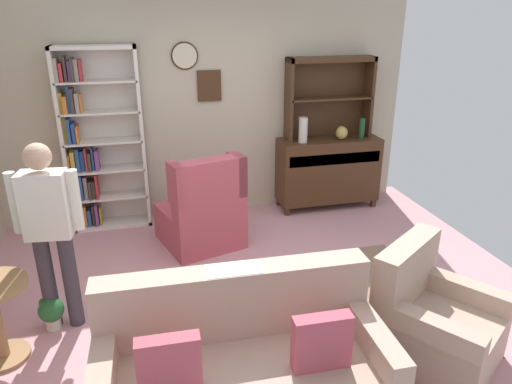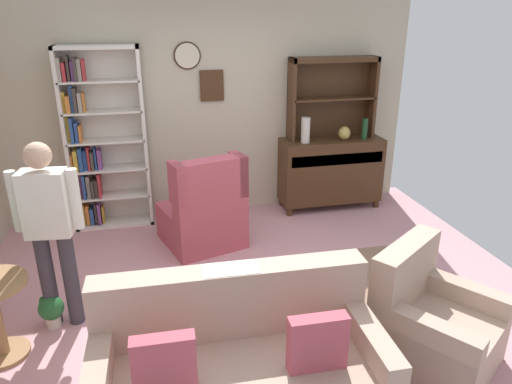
{
  "view_description": "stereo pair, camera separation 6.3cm",
  "coord_description": "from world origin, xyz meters",
  "px_view_note": "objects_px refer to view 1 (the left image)",
  "views": [
    {
      "loc": [
        -0.83,
        -3.54,
        2.45
      ],
      "look_at": [
        0.1,
        0.2,
        0.95
      ],
      "focal_mm": 32.94,
      "sensor_mm": 36.0,
      "label": 1
    },
    {
      "loc": [
        -0.77,
        -3.56,
        2.45
      ],
      "look_at": [
        0.1,
        0.2,
        0.95
      ],
      "focal_mm": 32.94,
      "sensor_mm": 36.0,
      "label": 2
    }
  ],
  "objects_px": {
    "sideboard": "(328,169)",
    "bottle_wine": "(362,128)",
    "armchair_floral": "(433,324)",
    "couch_floral": "(243,371)",
    "vase_round": "(342,133)",
    "potted_plant_small": "(51,311)",
    "coffee_table": "(209,301)",
    "sideboard_hutch": "(329,87)",
    "person_reading": "(50,225)",
    "bookshelf": "(97,143)",
    "wingback_chair": "(203,214)",
    "book_stack": "(226,288)",
    "vase_tall": "(303,130)"
  },
  "relations": [
    {
      "from": "sideboard",
      "to": "bottle_wine",
      "type": "distance_m",
      "value": 0.67
    },
    {
      "from": "vase_round",
      "to": "armchair_floral",
      "type": "bearing_deg",
      "value": -99.51
    },
    {
      "from": "sideboard_hutch",
      "to": "coffee_table",
      "type": "height_order",
      "value": "sideboard_hutch"
    },
    {
      "from": "sideboard_hutch",
      "to": "potted_plant_small",
      "type": "relative_size",
      "value": 3.93
    },
    {
      "from": "vase_round",
      "to": "couch_floral",
      "type": "xyz_separation_m",
      "value": [
        -1.95,
        -3.03,
        -0.69
      ]
    },
    {
      "from": "sideboard",
      "to": "person_reading",
      "type": "relative_size",
      "value": 0.83
    },
    {
      "from": "sideboard_hutch",
      "to": "couch_floral",
      "type": "distance_m",
      "value": 3.89
    },
    {
      "from": "sideboard",
      "to": "couch_floral",
      "type": "height_order",
      "value": "sideboard"
    },
    {
      "from": "armchair_floral",
      "to": "couch_floral",
      "type": "bearing_deg",
      "value": -173.93
    },
    {
      "from": "armchair_floral",
      "to": "sideboard",
      "type": "bearing_deg",
      "value": 83.19
    },
    {
      "from": "sideboard",
      "to": "person_reading",
      "type": "bearing_deg",
      "value": -148.78
    },
    {
      "from": "vase_round",
      "to": "potted_plant_small",
      "type": "bearing_deg",
      "value": -150.94
    },
    {
      "from": "wingback_chair",
      "to": "coffee_table",
      "type": "height_order",
      "value": "wingback_chair"
    },
    {
      "from": "sideboard",
      "to": "vase_round",
      "type": "xyz_separation_m",
      "value": [
        0.13,
        -0.07,
        0.5
      ]
    },
    {
      "from": "person_reading",
      "to": "armchair_floral",
      "type": "bearing_deg",
      "value": -21.79
    },
    {
      "from": "wingback_chair",
      "to": "sideboard_hutch",
      "type": "bearing_deg",
      "value": 25.95
    },
    {
      "from": "vase_tall",
      "to": "couch_floral",
      "type": "distance_m",
      "value": 3.42
    },
    {
      "from": "sideboard",
      "to": "wingback_chair",
      "type": "height_order",
      "value": "wingback_chair"
    },
    {
      "from": "couch_floral",
      "to": "book_stack",
      "type": "xyz_separation_m",
      "value": [
        0.03,
        0.73,
        0.16
      ]
    },
    {
      "from": "couch_floral",
      "to": "person_reading",
      "type": "distance_m",
      "value": 1.85
    },
    {
      "from": "armchair_floral",
      "to": "coffee_table",
      "type": "distance_m",
      "value": 1.68
    },
    {
      "from": "couch_floral",
      "to": "person_reading",
      "type": "relative_size",
      "value": 1.17
    },
    {
      "from": "bookshelf",
      "to": "person_reading",
      "type": "relative_size",
      "value": 1.35
    },
    {
      "from": "sideboard_hutch",
      "to": "bookshelf",
      "type": "bearing_deg",
      "value": -179.48
    },
    {
      "from": "vase_round",
      "to": "book_stack",
      "type": "relative_size",
      "value": 0.82
    },
    {
      "from": "couch_floral",
      "to": "sideboard_hutch",
      "type": "bearing_deg",
      "value": 60.39
    },
    {
      "from": "person_reading",
      "to": "book_stack",
      "type": "height_order",
      "value": "person_reading"
    },
    {
      "from": "wingback_chair",
      "to": "person_reading",
      "type": "bearing_deg",
      "value": -139.72
    },
    {
      "from": "vase_tall",
      "to": "potted_plant_small",
      "type": "height_order",
      "value": "vase_tall"
    },
    {
      "from": "sideboard",
      "to": "couch_floral",
      "type": "relative_size",
      "value": 0.71
    },
    {
      "from": "armchair_floral",
      "to": "person_reading",
      "type": "height_order",
      "value": "person_reading"
    },
    {
      "from": "sideboard_hutch",
      "to": "potted_plant_small",
      "type": "bearing_deg",
      "value": -147.62
    },
    {
      "from": "potted_plant_small",
      "to": "person_reading",
      "type": "relative_size",
      "value": 0.18
    },
    {
      "from": "bookshelf",
      "to": "sideboard_hutch",
      "type": "xyz_separation_m",
      "value": [
        2.82,
        0.03,
        0.54
      ]
    },
    {
      "from": "bookshelf",
      "to": "sideboard",
      "type": "bearing_deg",
      "value": -1.7
    },
    {
      "from": "wingback_chair",
      "to": "book_stack",
      "type": "xyz_separation_m",
      "value": [
        -0.04,
        -1.63,
        0.09
      ]
    },
    {
      "from": "sideboard_hutch",
      "to": "coffee_table",
      "type": "bearing_deg",
      "value": -128.08
    },
    {
      "from": "sideboard",
      "to": "sideboard_hutch",
      "type": "distance_m",
      "value": 1.06
    },
    {
      "from": "bookshelf",
      "to": "potted_plant_small",
      "type": "distance_m",
      "value": 2.18
    },
    {
      "from": "bookshelf",
      "to": "sideboard",
      "type": "height_order",
      "value": "bookshelf"
    },
    {
      "from": "sideboard_hutch",
      "to": "person_reading",
      "type": "relative_size",
      "value": 0.71
    },
    {
      "from": "sideboard_hutch",
      "to": "vase_round",
      "type": "distance_m",
      "value": 0.6
    },
    {
      "from": "bookshelf",
      "to": "vase_tall",
      "type": "bearing_deg",
      "value": -3.85
    },
    {
      "from": "vase_round",
      "to": "wingback_chair",
      "type": "xyz_separation_m",
      "value": [
        -1.88,
        -0.67,
        -0.62
      ]
    },
    {
      "from": "sideboard_hutch",
      "to": "vase_round",
      "type": "bearing_deg",
      "value": -53.52
    },
    {
      "from": "bookshelf",
      "to": "wingback_chair",
      "type": "distance_m",
      "value": 1.5
    },
    {
      "from": "sideboard_hutch",
      "to": "bottle_wine",
      "type": "xyz_separation_m",
      "value": [
        0.39,
        -0.2,
        -0.51
      ]
    },
    {
      "from": "sideboard",
      "to": "bottle_wine",
      "type": "bearing_deg",
      "value": -12.89
    },
    {
      "from": "sideboard_hutch",
      "to": "person_reading",
      "type": "height_order",
      "value": "sideboard_hutch"
    },
    {
      "from": "bottle_wine",
      "to": "wingback_chair",
      "type": "relative_size",
      "value": 0.25
    }
  ]
}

